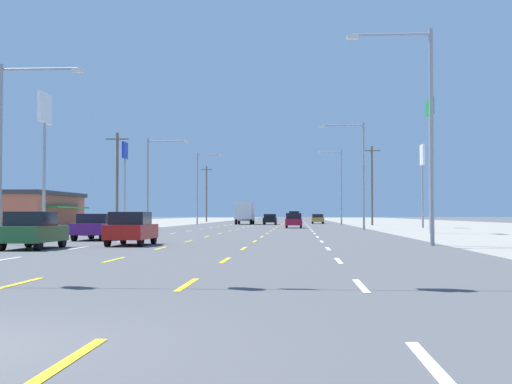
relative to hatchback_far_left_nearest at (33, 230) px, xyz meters
name	(u,v)px	position (x,y,z in m)	size (l,w,h in m)	color
ground_plane	(259,228)	(6.92, 44.86, -0.78)	(572.00, 572.00, 0.00)	#4C4C4F
lot_apron_left	(28,228)	(-17.83, 44.86, -0.78)	(28.00, 440.00, 0.01)	gray
lot_apron_right	(500,228)	(31.67, 44.86, -0.78)	(28.00, 440.00, 0.01)	gray
lane_markings	(272,223)	(6.92, 83.36, -0.78)	(10.64, 227.60, 0.01)	white
signal_span_wire	(127,29)	(7.07, -12.80, 4.83)	(26.37, 0.53, 9.42)	brown
hatchback_far_left_nearest	(33,230)	(0.00, 0.00, 0.00)	(1.72, 3.90, 1.54)	#235B2D
hatchback_inner_left_near	(131,228)	(3.26, 3.56, 0.00)	(1.72, 3.90, 1.54)	red
sedan_far_left_mid	(97,226)	(-0.29, 10.16, -0.03)	(1.80, 4.50, 1.46)	#4C196B
hatchback_inner_right_midfar	(294,220)	(10.53, 44.52, 0.00)	(1.72, 3.90, 1.54)	maroon
sedan_center_turn_far	(270,219)	(7.16, 67.39, -0.03)	(1.80, 4.50, 1.46)	black
box_truck_inner_left_farther	(245,211)	(3.49, 70.09, 1.05)	(2.40, 7.20, 3.23)	white
sedan_far_right_farthest	(318,219)	(13.95, 77.04, -0.03)	(1.80, 4.50, 1.46)	#B28C33
hatchback_inner_right_distant_a	(294,218)	(10.32, 86.36, 0.00)	(1.72, 3.90, 1.54)	navy
suv_inner_right_distant_b	(294,216)	(10.32, 99.80, 0.24)	(1.98, 4.90, 1.98)	navy
storefront_left_row_2	(16,209)	(-22.90, 53.81, 1.29)	(13.39, 17.42, 4.10)	#A35642
pole_sign_left_row_1	(45,125)	(-7.24, 20.83, 7.08)	(0.24, 2.36, 10.16)	gray
pole_sign_left_row_2	(125,163)	(-8.26, 48.33, 6.30)	(0.24, 1.88, 9.46)	gray
pole_sign_right_row_1	(430,133)	(20.99, 25.38, 6.82)	(0.24, 2.24, 10.19)	gray
pole_sign_right_row_2	(422,165)	(24.16, 46.58, 5.85)	(0.24, 1.86, 8.82)	gray
streetlight_left_row_0	(10,138)	(-2.78, 4.15, 4.26)	(4.10, 0.26, 8.60)	gray
streetlight_right_row_0	(423,120)	(16.69, 4.15, 4.97)	(3.95, 0.26, 10.01)	gray
streetlight_left_row_1	(152,176)	(-2.78, 37.02, 4.27)	(4.12, 0.26, 8.61)	gray
streetlight_right_row_1	(359,167)	(16.64, 37.02, 5.00)	(4.26, 0.26, 9.99)	gray
streetlight_left_row_2	(200,183)	(-2.91, 69.89, 5.00)	(3.62, 0.26, 10.13)	gray
streetlight_right_row_2	(339,182)	(16.76, 69.89, 5.13)	(3.50, 0.26, 10.42)	gray
utility_pole_left_row_1	(117,179)	(-6.52, 38.41, 4.07)	(2.20, 0.26, 9.32)	brown
utility_pole_right_row_2	(372,184)	(20.70, 64.07, 4.61)	(2.20, 0.26, 10.39)	brown
utility_pole_left_row_3	(206,193)	(-6.12, 101.98, 4.62)	(2.20, 0.26, 10.41)	brown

